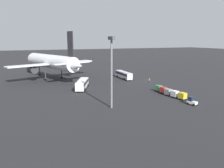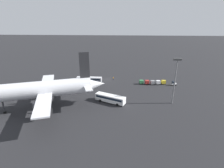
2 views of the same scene
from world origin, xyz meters
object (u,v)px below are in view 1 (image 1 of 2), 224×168
cargo_cart_white (175,94)px  shuttle_bus_near (124,74)px  cargo_cart_red (163,90)px  cargo_cart_yellow (183,96)px  cargo_cart_green (159,88)px  shuttle_bus_far (82,84)px  baggage_tug (192,101)px  cargo_cart_grey (168,92)px  airplane (52,62)px  worker_person (149,80)px

cargo_cart_white → shuttle_bus_near: bearing=-0.2°
cargo_cart_white → cargo_cart_red: (5.47, 0.08, 0.00)m
cargo_cart_yellow → cargo_cart_green: 10.95m
shuttle_bus_far → baggage_tug: size_ratio=4.52×
cargo_cart_white → cargo_cart_grey: (2.74, 0.31, 0.00)m
airplane → shuttle_bus_near: 31.11m
cargo_cart_grey → shuttle_bus_near: bearing=-0.8°
worker_person → cargo_cart_grey: bearing=163.3°
shuttle_bus_near → cargo_cart_white: size_ratio=5.63×
shuttle_bus_near → cargo_cart_green: size_ratio=5.63×
cargo_cart_white → shuttle_bus_far: bearing=44.5°
worker_person → cargo_cart_yellow: (-25.29, 5.17, 0.32)m
cargo_cart_red → cargo_cart_green: same height
shuttle_bus_near → cargo_cart_yellow: size_ratio=5.63×
baggage_tug → cargo_cart_red: bearing=-18.6°
airplane → baggage_tug: 59.99m
cargo_cart_white → cargo_cart_red: 5.47m
airplane → worker_person: (-22.73, -34.11, -6.53)m
shuttle_bus_far → cargo_cart_grey: size_ratio=5.38×
shuttle_bus_far → cargo_cart_red: shuttle_bus_far is taller
baggage_tug → cargo_cart_white: baggage_tug is taller
cargo_cart_yellow → cargo_cart_red: 8.22m
baggage_tug → cargo_cart_green: bearing=-18.8°
shuttle_bus_far → cargo_cart_white: 30.93m
cargo_cart_green → cargo_cart_red: bearing=176.6°
airplane → worker_person: size_ratio=25.28×
airplane → worker_person: 41.51m
worker_person → baggage_tug: bearing=168.4°
shuttle_bus_far → shuttle_bus_near: bearing=-36.0°
cargo_cart_grey → airplane: bearing=33.5°
baggage_tug → cargo_cart_grey: bearing=-17.8°
cargo_cart_white → cargo_cart_red: bearing=0.8°
airplane → cargo_cart_yellow: 56.41m
worker_person → cargo_cart_yellow: bearing=168.4°
cargo_cart_grey → cargo_cart_green: bearing=-4.1°
worker_person → cargo_cart_grey: (-19.82, 5.94, 0.32)m
baggage_tug → shuttle_bus_far: bearing=19.1°
baggage_tug → cargo_cart_red: 12.88m
airplane → shuttle_bus_far: (-23.24, -6.79, -5.57)m
cargo_cart_yellow → cargo_cart_red: (8.21, 0.55, 0.00)m
cargo_cart_white → cargo_cart_red: same height
cargo_cart_green → worker_person: bearing=-21.1°
cargo_cart_yellow → cargo_cart_green: bearing=2.0°
cargo_cart_green → shuttle_bus_near: bearing=-0.1°
cargo_cart_red → cargo_cart_green: (2.74, -0.16, 0.00)m
cargo_cart_yellow → cargo_cart_green: (10.94, 0.38, 0.00)m
shuttle_bus_far → cargo_cart_green: size_ratio=5.38×
baggage_tug → cargo_cart_red: baggage_tug is taller
cargo_cart_yellow → cargo_cart_grey: same height
shuttle_bus_near → cargo_cart_red: bearing=-179.1°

